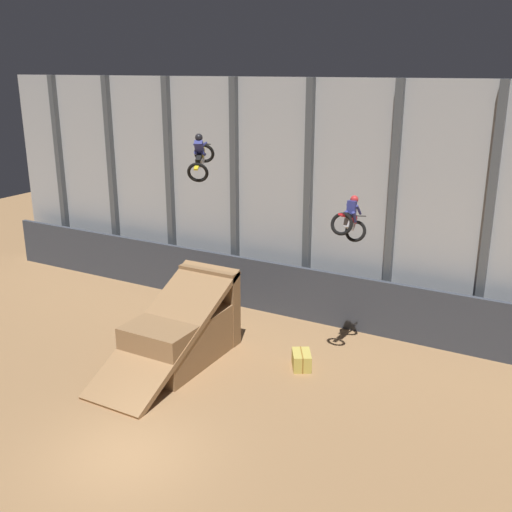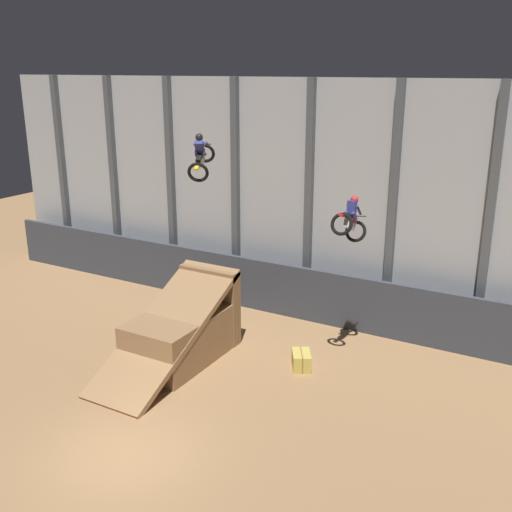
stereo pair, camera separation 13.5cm
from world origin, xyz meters
name	(u,v)px [view 2 (the right image)]	position (x,y,z in m)	size (l,w,h in m)	color
ground_plane	(126,455)	(0.00, 0.00, 0.00)	(60.00, 60.00, 0.00)	#9E754C
arena_back_wall	(310,200)	(0.00, 11.34, 4.69)	(32.00, 0.40, 9.38)	#ADB2B7
lower_barrier	(298,293)	(0.00, 10.39, 1.09)	(31.36, 0.20, 2.18)	#383D47
dirt_ramp	(184,330)	(-1.99, 5.39, 1.00)	(2.34, 5.89, 2.96)	#966F48
rider_bike_left_air	(201,157)	(-2.22, 7.03, 6.79)	(1.34, 1.87, 1.65)	black
rider_bike_right_air	(350,221)	(3.01, 7.78, 5.01)	(0.74, 1.68, 1.66)	black
hay_bale_trackside	(301,360)	(1.95, 6.62, 0.28)	(0.97, 1.08, 0.57)	#CCB751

